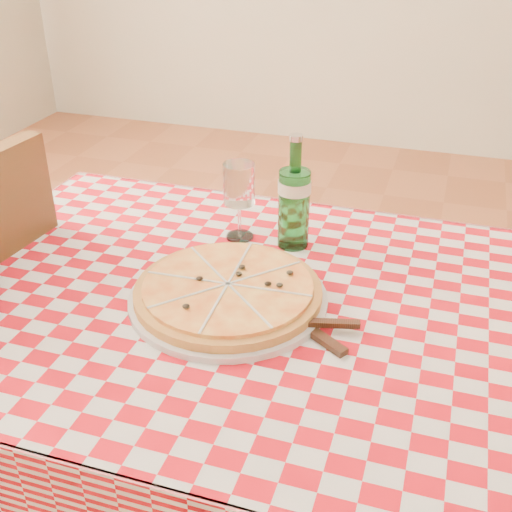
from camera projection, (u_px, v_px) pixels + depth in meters
The scene contains 6 objects.
dining_table at pixel (256, 342), 1.25m from camera, with size 1.20×0.80×0.75m.
tablecloth at pixel (256, 302), 1.20m from camera, with size 1.30×0.90×0.01m, color #AF0A16.
pizza_plate at pixel (228, 290), 1.19m from camera, with size 0.37×0.37×0.05m, color #C18740, non-canonical shape.
water_bottle at pixel (294, 192), 1.33m from camera, with size 0.07×0.07×0.25m, color #1A6926, non-canonical shape.
wine_glass at pixel (239, 202), 1.38m from camera, with size 0.07×0.07×0.17m, color white, non-canonical shape.
cutlery at pixel (307, 325), 1.11m from camera, with size 0.23×0.19×0.03m, color silver, non-canonical shape.
Camera 1 is at (0.30, -0.95, 1.43)m, focal length 45.00 mm.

